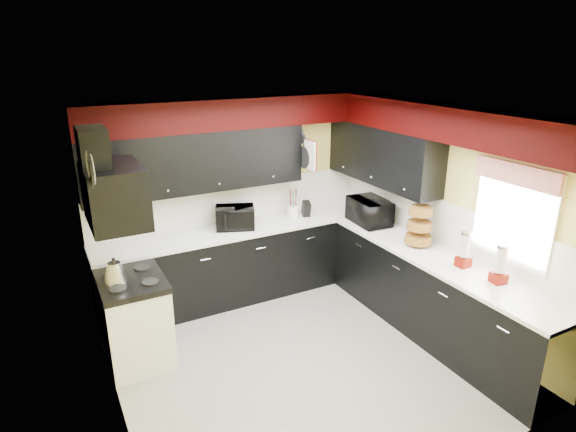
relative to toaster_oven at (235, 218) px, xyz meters
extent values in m
plane|color=gray|center=(0.09, -1.52, -1.07)|extent=(3.60, 3.60, 0.00)
cube|color=#E0C666|center=(0.09, 0.28, 0.18)|extent=(3.60, 0.06, 2.50)
cube|color=#E0C666|center=(1.89, -1.52, 0.18)|extent=(0.06, 3.60, 2.50)
cube|color=#E0C666|center=(-1.71, -1.52, 0.18)|extent=(0.06, 3.60, 2.50)
cube|color=white|center=(0.09, -1.52, 1.43)|extent=(3.60, 3.60, 0.06)
cube|color=black|center=(0.09, -0.02, -0.62)|extent=(3.60, 0.60, 0.90)
cube|color=black|center=(1.59, -1.82, -0.62)|extent=(0.60, 3.00, 0.90)
cube|color=white|center=(0.09, -0.02, -0.15)|extent=(3.62, 0.64, 0.04)
cube|color=white|center=(1.59, -1.82, -0.15)|extent=(0.64, 3.02, 0.04)
cube|color=white|center=(0.09, 0.27, 0.12)|extent=(3.60, 0.02, 0.50)
cube|color=white|center=(1.88, -1.52, 0.12)|extent=(0.02, 3.60, 0.50)
cube|color=black|center=(-0.41, 0.11, 0.73)|extent=(2.60, 0.35, 0.70)
cube|color=black|center=(1.71, -0.62, 0.73)|extent=(0.35, 1.80, 0.70)
cube|color=black|center=(0.09, 0.10, 1.25)|extent=(3.60, 0.36, 0.35)
cube|color=black|center=(1.71, -1.70, 1.25)|extent=(0.36, 3.24, 0.35)
cube|color=white|center=(-1.41, -0.77, -0.64)|extent=(0.60, 0.75, 0.86)
cube|color=black|center=(-1.41, -0.77, -0.18)|extent=(0.62, 0.77, 0.06)
cube|color=black|center=(-1.46, -0.77, 0.71)|extent=(0.50, 0.78, 0.55)
cube|color=black|center=(-1.59, -0.77, 1.13)|extent=(0.24, 0.40, 0.40)
cube|color=red|center=(1.82, -2.42, 0.88)|extent=(0.04, 0.88, 0.20)
cube|color=white|center=(0.92, -0.22, 0.73)|extent=(0.03, 0.26, 0.35)
imported|color=black|center=(0.00, 0.00, 0.00)|extent=(0.57, 0.53, 0.27)
imported|color=black|center=(1.56, -0.64, 0.02)|extent=(0.42, 0.59, 0.31)
cylinder|color=white|center=(0.81, 0.00, -0.06)|extent=(0.15, 0.15, 0.16)
cube|color=black|center=(0.98, -0.04, -0.03)|extent=(0.12, 0.15, 0.20)
camera|label=1|loc=(-2.03, -5.21, 1.97)|focal=30.00mm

